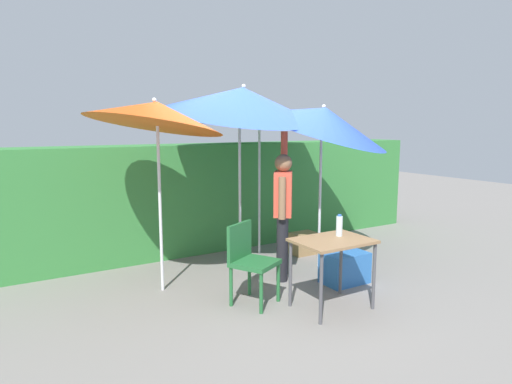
{
  "coord_description": "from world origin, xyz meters",
  "views": [
    {
      "loc": [
        -2.91,
        -4.56,
        1.96
      ],
      "look_at": [
        0.0,
        0.3,
        1.1
      ],
      "focal_mm": 30.97,
      "sensor_mm": 36.0,
      "label": 1
    }
  ],
  "objects_px": {
    "folding_table": "(333,248)",
    "bottle_water": "(339,226)",
    "umbrella_rainbow": "(242,101)",
    "person_vendor": "(283,206)",
    "chair_plastic": "(249,258)",
    "umbrella_navy": "(323,120)",
    "cooler_box": "(345,268)",
    "umbrella_yellow": "(259,111)",
    "umbrella_orange": "(156,114)",
    "crate_cardboard": "(304,243)"
  },
  "relations": [
    {
      "from": "crate_cardboard",
      "to": "bottle_water",
      "type": "xyz_separation_m",
      "value": [
        -0.81,
        -1.7,
        0.71
      ]
    },
    {
      "from": "umbrella_yellow",
      "to": "cooler_box",
      "type": "height_order",
      "value": "umbrella_yellow"
    },
    {
      "from": "umbrella_navy",
      "to": "crate_cardboard",
      "type": "relative_size",
      "value": 6.56
    },
    {
      "from": "umbrella_navy",
      "to": "bottle_water",
      "type": "xyz_separation_m",
      "value": [
        -0.66,
        -1.13,
        -1.16
      ]
    },
    {
      "from": "umbrella_orange",
      "to": "chair_plastic",
      "type": "bearing_deg",
      "value": -51.1
    },
    {
      "from": "folding_table",
      "to": "bottle_water",
      "type": "height_order",
      "value": "bottle_water"
    },
    {
      "from": "umbrella_rainbow",
      "to": "chair_plastic",
      "type": "height_order",
      "value": "umbrella_rainbow"
    },
    {
      "from": "umbrella_orange",
      "to": "chair_plastic",
      "type": "relative_size",
      "value": 2.69
    },
    {
      "from": "umbrella_rainbow",
      "to": "folding_table",
      "type": "bearing_deg",
      "value": -84.56
    },
    {
      "from": "umbrella_rainbow",
      "to": "bottle_water",
      "type": "xyz_separation_m",
      "value": [
        0.32,
        -1.6,
        -1.4
      ]
    },
    {
      "from": "umbrella_navy",
      "to": "cooler_box",
      "type": "height_order",
      "value": "umbrella_navy"
    },
    {
      "from": "umbrella_rainbow",
      "to": "umbrella_orange",
      "type": "relative_size",
      "value": 1.11
    },
    {
      "from": "crate_cardboard",
      "to": "umbrella_navy",
      "type": "bearing_deg",
      "value": -104.77
    },
    {
      "from": "umbrella_navy",
      "to": "umbrella_rainbow",
      "type": "bearing_deg",
      "value": 154.12
    },
    {
      "from": "person_vendor",
      "to": "chair_plastic",
      "type": "height_order",
      "value": "person_vendor"
    },
    {
      "from": "umbrella_rainbow",
      "to": "folding_table",
      "type": "distance_m",
      "value": 2.33
    },
    {
      "from": "umbrella_rainbow",
      "to": "person_vendor",
      "type": "bearing_deg",
      "value": -67.46
    },
    {
      "from": "umbrella_yellow",
      "to": "chair_plastic",
      "type": "relative_size",
      "value": 2.66
    },
    {
      "from": "umbrella_navy",
      "to": "folding_table",
      "type": "relative_size",
      "value": 3.21
    },
    {
      "from": "chair_plastic",
      "to": "cooler_box",
      "type": "distance_m",
      "value": 1.37
    },
    {
      "from": "person_vendor",
      "to": "cooler_box",
      "type": "distance_m",
      "value": 1.09
    },
    {
      "from": "umbrella_rainbow",
      "to": "cooler_box",
      "type": "relative_size",
      "value": 4.76
    },
    {
      "from": "umbrella_orange",
      "to": "chair_plastic",
      "type": "xyz_separation_m",
      "value": [
        0.71,
        -0.88,
        -1.57
      ]
    },
    {
      "from": "umbrella_orange",
      "to": "bottle_water",
      "type": "distance_m",
      "value": 2.41
    },
    {
      "from": "umbrella_rainbow",
      "to": "umbrella_yellow",
      "type": "relative_size",
      "value": 1.12
    },
    {
      "from": "cooler_box",
      "to": "bottle_water",
      "type": "distance_m",
      "value": 0.93
    },
    {
      "from": "umbrella_rainbow",
      "to": "crate_cardboard",
      "type": "bearing_deg",
      "value": 5.03
    },
    {
      "from": "umbrella_rainbow",
      "to": "bottle_water",
      "type": "bearing_deg",
      "value": -78.66
    },
    {
      "from": "umbrella_rainbow",
      "to": "crate_cardboard",
      "type": "height_order",
      "value": "umbrella_rainbow"
    },
    {
      "from": "umbrella_yellow",
      "to": "chair_plastic",
      "type": "bearing_deg",
      "value": -124.48
    },
    {
      "from": "umbrella_yellow",
      "to": "person_vendor",
      "type": "relative_size",
      "value": 1.26
    },
    {
      "from": "umbrella_navy",
      "to": "folding_table",
      "type": "xyz_separation_m",
      "value": [
        -0.82,
        -1.21,
        -1.37
      ]
    },
    {
      "from": "umbrella_orange",
      "to": "umbrella_rainbow",
      "type": "bearing_deg",
      "value": 10.31
    },
    {
      "from": "person_vendor",
      "to": "folding_table",
      "type": "xyz_separation_m",
      "value": [
        -0.09,
        -1.08,
        -0.27
      ]
    },
    {
      "from": "bottle_water",
      "to": "umbrella_orange",
      "type": "bearing_deg",
      "value": 138.6
    },
    {
      "from": "umbrella_rainbow",
      "to": "chair_plastic",
      "type": "bearing_deg",
      "value": -115.49
    },
    {
      "from": "umbrella_orange",
      "to": "folding_table",
      "type": "relative_size",
      "value": 2.99
    },
    {
      "from": "cooler_box",
      "to": "crate_cardboard",
      "type": "height_order",
      "value": "cooler_box"
    },
    {
      "from": "crate_cardboard",
      "to": "umbrella_orange",
      "type": "bearing_deg",
      "value": -172.2
    },
    {
      "from": "person_vendor",
      "to": "bottle_water",
      "type": "bearing_deg",
      "value": -86.09
    },
    {
      "from": "chair_plastic",
      "to": "bottle_water",
      "type": "xyz_separation_m",
      "value": [
        0.85,
        -0.49,
        0.36
      ]
    },
    {
      "from": "umbrella_yellow",
      "to": "cooler_box",
      "type": "relative_size",
      "value": 4.24
    },
    {
      "from": "umbrella_navy",
      "to": "umbrella_orange",
      "type": "bearing_deg",
      "value": 173.58
    },
    {
      "from": "umbrella_rainbow",
      "to": "umbrella_navy",
      "type": "xyz_separation_m",
      "value": [
        0.98,
        -0.48,
        -0.24
      ]
    },
    {
      "from": "umbrella_rainbow",
      "to": "umbrella_yellow",
      "type": "xyz_separation_m",
      "value": [
        0.57,
        0.49,
        -0.11
      ]
    },
    {
      "from": "cooler_box",
      "to": "umbrella_rainbow",
      "type": "bearing_deg",
      "value": 124.22
    },
    {
      "from": "umbrella_yellow",
      "to": "chair_plastic",
      "type": "distance_m",
      "value": 2.54
    },
    {
      "from": "umbrella_navy",
      "to": "umbrella_yellow",
      "type": "bearing_deg",
      "value": 113.23
    },
    {
      "from": "umbrella_rainbow",
      "to": "umbrella_navy",
      "type": "distance_m",
      "value": 1.12
    },
    {
      "from": "umbrella_orange",
      "to": "umbrella_navy",
      "type": "distance_m",
      "value": 2.24
    }
  ]
}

